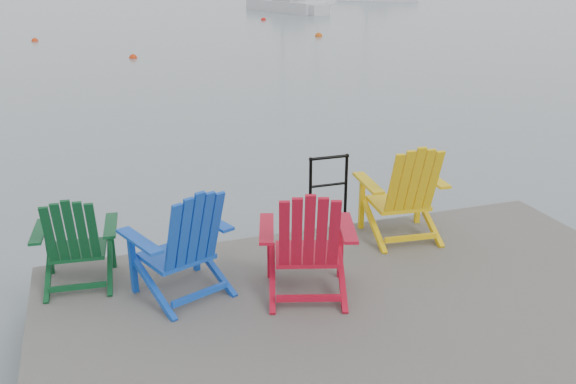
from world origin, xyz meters
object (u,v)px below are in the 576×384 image
object	(u,v)px
chair_green	(75,239)
chair_red	(308,241)
handrail	(328,186)
sailboat_near	(286,7)
buoy_d	(263,20)
chair_blue	(183,242)
buoy_a	(133,58)
chair_yellow	(404,191)
sailboat_mid	(316,0)
buoy_b	(35,41)
buoy_c	(319,36)

from	to	relation	value
chair_green	chair_red	distance (m)	2.21
handrail	sailboat_near	world-z (taller)	sailboat_near
chair_red	buoy_d	world-z (taller)	chair_red
chair_blue	buoy_a	distance (m)	19.44
buoy_d	sailboat_near	bearing A→B (deg)	60.79
chair_green	chair_red	size ratio (longest dim) A/B	0.87
handrail	chair_yellow	bearing A→B (deg)	-35.20
chair_green	chair_yellow	size ratio (longest dim) A/B	0.85
sailboat_mid	chair_blue	bearing A→B (deg)	-79.11
buoy_a	buoy_b	distance (m)	8.05
sailboat_mid	chair_red	bearing A→B (deg)	-77.84
chair_red	sailboat_mid	world-z (taller)	sailboat_mid
sailboat_near	buoy_b	distance (m)	21.93
chair_yellow	buoy_a	xyz separation A→B (m)	(-1.39, 18.88, -1.07)
chair_green	chair_yellow	distance (m)	3.49
chair_yellow	sailboat_mid	bearing A→B (deg)	75.59
chair_blue	buoy_c	size ratio (longest dim) A/B	2.87
buoy_c	chair_red	bearing A→B (deg)	-111.34
buoy_b	buoy_c	size ratio (longest dim) A/B	0.83
chair_blue	sailboat_mid	distance (m)	51.53
chair_blue	sailboat_mid	xyz separation A→B (m)	(19.48, 47.70, -0.70)
chair_yellow	buoy_a	world-z (taller)	chair_yellow
buoy_d	chair_yellow	bearing A→B (deg)	-103.58
chair_red	sailboat_near	world-z (taller)	sailboat_near
chair_blue	buoy_b	size ratio (longest dim) A/B	3.47
buoy_a	handrail	bearing A→B (deg)	-87.87
sailboat_mid	sailboat_near	bearing A→B (deg)	-92.37
handrail	sailboat_mid	xyz separation A→B (m)	(17.65, 46.70, -0.69)
chair_blue	sailboat_near	xyz separation A→B (m)	(14.22, 40.31, -0.70)
chair_red	buoy_b	bearing A→B (deg)	115.04
handrail	buoy_c	bearing A→B (deg)	69.13
sailboat_near	buoy_c	distance (m)	16.65
buoy_d	sailboat_mid	bearing A→B (deg)	57.34
chair_blue	chair_yellow	bearing A→B (deg)	-10.92
chair_red	buoy_c	distance (m)	26.25
buoy_a	buoy_d	xyz separation A→B (m)	(9.44, 14.44, 0.00)
chair_blue	sailboat_near	distance (m)	42.75
chair_red	buoy_a	xyz separation A→B (m)	(0.07, 19.75, -1.06)
sailboat_mid	chair_green	bearing A→B (deg)	-80.29
chair_red	chair_yellow	world-z (taller)	chair_yellow
handrail	sailboat_mid	bearing A→B (deg)	69.30
chair_red	chair_green	bearing A→B (deg)	173.51
chair_green	buoy_a	bearing A→B (deg)	89.12
handrail	buoy_a	distance (m)	18.42
buoy_b	buoy_c	world-z (taller)	buoy_c
chair_red	buoy_a	bearing A→B (deg)	106.71
sailboat_near	buoy_b	xyz separation A→B (m)	(-16.97, -13.89, -0.36)
handrail	buoy_c	xyz separation A→B (m)	(8.79, 23.06, -1.04)
sailboat_near	sailboat_mid	bearing A→B (deg)	37.00
chair_yellow	buoy_c	bearing A→B (deg)	76.40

